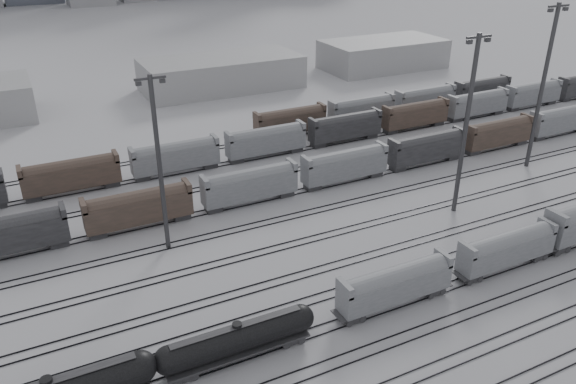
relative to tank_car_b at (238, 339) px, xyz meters
name	(u,v)px	position (x,y,z in m)	size (l,w,h in m)	color
ground	(430,299)	(23.48, -1.00, -2.40)	(900.00, 900.00, 0.00)	silver
tracks	(350,231)	(23.48, 16.50, -2.32)	(220.00, 71.50, 0.16)	black
tank_car_b	(238,339)	(0.00, 0.00, 0.00)	(16.80, 2.80, 4.15)	black
hopper_car_a	(395,283)	(18.94, 0.00, 0.69)	(14.01, 2.78, 5.01)	black
hopper_car_b	(507,247)	(35.87, 0.00, 0.69)	(13.98, 2.78, 5.00)	black
light_mast_b	(159,162)	(-0.52, 23.82, 10.05)	(3.76, 0.60, 23.47)	#37373A
light_mast_c	(466,123)	(41.00, 14.91, 11.54)	(4.20, 0.67, 26.28)	#37373A
light_mast_d	(543,84)	(64.16, 22.23, 12.40)	(4.47, 0.71, 27.91)	#37373A
bg_string_near	(345,167)	(31.48, 31.00, 0.40)	(151.00, 3.00, 5.60)	gray
bg_string_mid	(345,128)	(41.48, 47.00, 0.40)	(151.00, 3.00, 5.60)	black
bg_string_far	(394,105)	(58.98, 55.00, 0.40)	(66.00, 3.00, 5.60)	brown
warehouse_mid	(222,73)	(33.48, 94.00, 1.60)	(40.00, 18.00, 8.00)	#A9A9AC
warehouse_right	(383,54)	(83.48, 94.00, 1.60)	(35.00, 18.00, 8.00)	#A9A9AC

